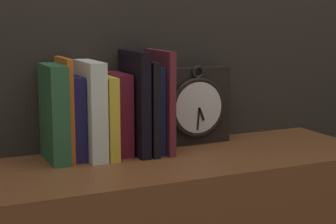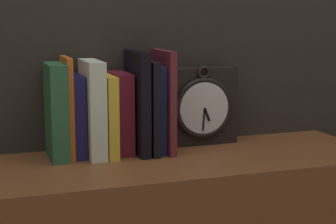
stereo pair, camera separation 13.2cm
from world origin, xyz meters
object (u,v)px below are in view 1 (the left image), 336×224
(book_slot2_navy, at_px, (74,117))
(book_slot6_black, at_px, (134,103))
(book_slot5_maroon, at_px, (117,114))
(book_slot7_black, at_px, (145,107))
(clock, at_px, (192,106))
(book_slot3_white, at_px, (90,110))
(book_slot4_yellow, at_px, (105,116))
(book_slot8_navy, at_px, (150,108))
(book_slot0_green, at_px, (54,113))
(book_slot9_maroon, at_px, (160,101))
(book_slot1_orange, at_px, (65,109))

(book_slot2_navy, distance_m, book_slot6_black, 0.15)
(book_slot5_maroon, height_order, book_slot7_black, book_slot7_black)
(clock, xyz_separation_m, book_slot3_white, (-0.29, -0.04, 0.01))
(book_slot4_yellow, bearing_deg, book_slot5_maroon, 20.08)
(book_slot6_black, bearing_deg, book_slot7_black, -2.41)
(clock, distance_m, book_slot8_navy, 0.14)
(book_slot0_green, relative_size, book_slot6_black, 0.89)
(clock, xyz_separation_m, book_slot7_black, (-0.16, -0.04, 0.01))
(book_slot5_maroon, relative_size, book_slot9_maroon, 0.79)
(book_slot8_navy, relative_size, book_slot9_maroon, 0.85)
(book_slot3_white, xyz_separation_m, book_slot7_black, (0.14, -0.00, -0.00))
(book_slot6_black, height_order, book_slot9_maroon, same)
(book_slot1_orange, xyz_separation_m, book_slot5_maroon, (0.13, 0.00, -0.02))
(clock, relative_size, book_slot7_black, 0.92)
(book_slot9_maroon, bearing_deg, book_slot7_black, -179.50)
(book_slot2_navy, bearing_deg, book_slot5_maroon, -0.73)
(book_slot1_orange, distance_m, book_slot4_yellow, 0.10)
(book_slot8_navy, bearing_deg, book_slot6_black, -169.12)
(book_slot3_white, xyz_separation_m, book_slot4_yellow, (0.04, -0.00, -0.02))
(book_slot1_orange, bearing_deg, book_slot7_black, -5.18)
(book_slot3_white, relative_size, book_slot5_maroon, 1.16)
(book_slot9_maroon, bearing_deg, book_slot3_white, 178.59)
(book_slot3_white, bearing_deg, book_slot7_black, -1.98)
(book_slot3_white, distance_m, book_slot5_maroon, 0.08)
(book_slot6_black, distance_m, book_slot7_black, 0.03)
(clock, distance_m, book_slot2_navy, 0.33)
(book_slot5_maroon, height_order, book_slot6_black, book_slot6_black)
(book_slot2_navy, bearing_deg, book_slot6_black, -7.01)
(book_slot7_black, distance_m, book_slot9_maroon, 0.04)
(book_slot1_orange, bearing_deg, book_slot9_maroon, -4.20)
(book_slot4_yellow, xyz_separation_m, book_slot9_maroon, (0.14, -0.00, 0.03))
(book_slot0_green, bearing_deg, book_slot9_maroon, -2.19)
(book_slot5_maroon, distance_m, book_slot6_black, 0.05)
(book_slot0_green, bearing_deg, book_slot5_maroon, 2.69)
(book_slot3_white, relative_size, book_slot7_black, 1.01)
(book_slot5_maroon, bearing_deg, book_slot7_black, -15.31)
(book_slot1_orange, xyz_separation_m, book_slot9_maroon, (0.24, -0.02, 0.01))
(book_slot9_maroon, bearing_deg, book_slot5_maroon, 170.64)
(book_slot6_black, distance_m, book_slot9_maroon, 0.07)
(book_slot1_orange, relative_size, book_slot7_black, 1.05)
(book_slot0_green, relative_size, book_slot3_white, 0.98)
(book_slot1_orange, bearing_deg, book_slot4_yellow, -8.07)
(book_slot1_orange, height_order, book_slot2_navy, book_slot1_orange)
(book_slot1_orange, xyz_separation_m, book_slot2_navy, (0.02, 0.00, -0.02))
(clock, bearing_deg, book_slot4_yellow, -171.51)
(book_slot3_white, relative_size, book_slot4_yellow, 1.18)
(book_slot8_navy, bearing_deg, book_slot0_green, 179.90)
(book_slot1_orange, bearing_deg, book_slot5_maroon, 0.05)
(book_slot3_white, relative_size, book_slot9_maroon, 0.92)
(book_slot5_maroon, bearing_deg, book_slot2_navy, 179.27)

